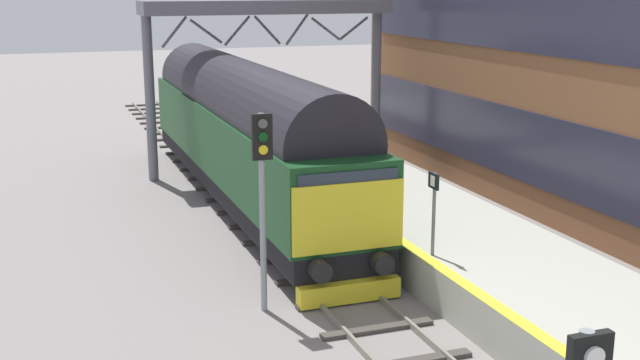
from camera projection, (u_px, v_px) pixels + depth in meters
ground_plane at (303, 259)px, 21.47m from camera, size 140.00×140.00×0.00m
track_main at (303, 257)px, 21.46m from camera, size 2.50×60.00×0.15m
station_platform at (426, 227)px, 22.53m from camera, size 4.00×44.00×1.01m
diesel_locomotive at (245, 129)px, 26.32m from camera, size 2.74×18.67×4.68m
signal_post_mid at (263, 186)px, 17.42m from camera, size 0.44×0.22×4.43m
platform_number_sign at (434, 201)px, 18.38m from camera, size 0.10×0.44×1.93m
waiting_passenger at (305, 131)px, 28.72m from camera, size 0.45×0.47×1.64m
overhead_footbridge at (267, 20)px, 30.12m from camera, size 9.30×2.00×6.48m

